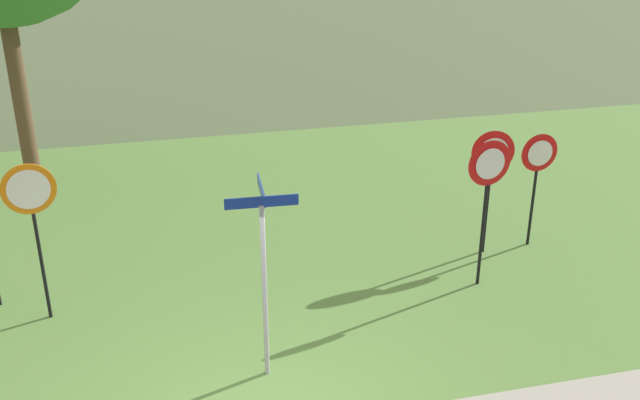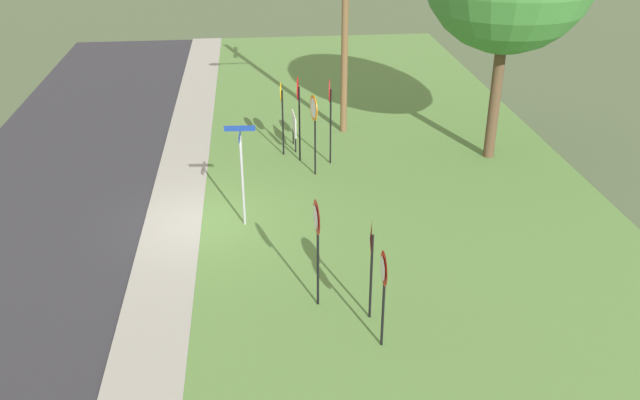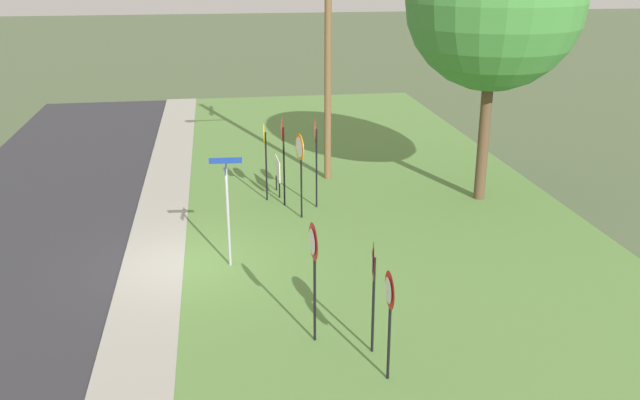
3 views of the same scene
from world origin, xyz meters
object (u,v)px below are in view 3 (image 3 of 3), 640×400
at_px(stop_sign_near_right, 316,144).
at_px(yield_sign_near_right, 373,272).
at_px(yield_sign_far_left, 313,254).
at_px(notice_board, 278,170).
at_px(stop_sign_far_left, 300,157).
at_px(yield_sign_near_left, 389,301).
at_px(oak_tree_left, 495,2).
at_px(stop_sign_far_center, 283,142).
at_px(utility_pole, 324,38).
at_px(stop_sign_near_left, 265,146).
at_px(street_name_post, 227,202).

distance_m(stop_sign_near_right, yield_sign_near_right, 8.60).
bearing_deg(yield_sign_far_left, notice_board, 173.77).
height_order(stop_sign_far_left, yield_sign_near_left, stop_sign_far_left).
distance_m(yield_sign_far_left, oak_tree_left, 11.29).
bearing_deg(yield_sign_near_left, stop_sign_far_center, -174.42).
relative_size(yield_sign_near_right, oak_tree_left, 0.27).
bearing_deg(utility_pole, yield_sign_far_left, -10.19).
xyz_separation_m(stop_sign_far_center, yield_sign_near_right, (8.92, 0.85, -0.31)).
xyz_separation_m(yield_sign_near_right, yield_sign_far_left, (-0.61, -1.09, 0.18)).
bearing_deg(yield_sign_far_left, yield_sign_near_left, 31.25).
bearing_deg(stop_sign_near_left, stop_sign_near_right, 64.17).
distance_m(stop_sign_far_left, utility_pole, 5.01).
bearing_deg(yield_sign_near_left, yield_sign_near_right, -174.89).
xyz_separation_m(stop_sign_near_right, yield_sign_near_right, (8.59, -0.14, -0.29)).
relative_size(street_name_post, notice_board, 2.33).
bearing_deg(notice_board, stop_sign_near_left, -40.74).
relative_size(stop_sign_near_left, stop_sign_far_left, 0.97).
relative_size(yield_sign_near_left, utility_pole, 0.24).
height_order(stop_sign_far_left, yield_sign_near_right, stop_sign_far_left).
bearing_deg(street_name_post, stop_sign_far_left, 147.61).
xyz_separation_m(stop_sign_far_left, street_name_post, (3.14, -2.25, -0.20)).
bearing_deg(street_name_post, yield_sign_far_left, 25.12).
distance_m(stop_sign_far_center, yield_sign_near_right, 8.96).
relative_size(stop_sign_far_left, yield_sign_near_left, 1.18).
relative_size(stop_sign_near_left, stop_sign_far_center, 0.89).
distance_m(yield_sign_far_left, street_name_post, 4.31).
xyz_separation_m(stop_sign_far_center, notice_board, (-1.13, -0.08, -1.27)).
xyz_separation_m(stop_sign_far_left, yield_sign_near_right, (7.74, 0.45, -0.14)).
height_order(stop_sign_near_left, stop_sign_far_center, stop_sign_far_center).
height_order(stop_sign_near_left, yield_sign_near_left, stop_sign_near_left).
bearing_deg(oak_tree_left, yield_sign_near_left, -30.00).
bearing_deg(yield_sign_near_left, oak_tree_left, 150.18).
height_order(stop_sign_near_right, notice_board, stop_sign_near_right).
distance_m(street_name_post, notice_board, 5.79).
xyz_separation_m(yield_sign_near_left, yield_sign_far_left, (-1.59, -1.17, 0.32)).
distance_m(yield_sign_near_right, yield_sign_far_left, 1.26).
xyz_separation_m(yield_sign_near_right, oak_tree_left, (-8.61, 5.62, 4.48)).
relative_size(yield_sign_near_left, yield_sign_far_left, 0.85).
distance_m(stop_sign_near_left, notice_board, 1.23).
relative_size(stop_sign_near_left, notice_board, 2.05).
height_order(notice_board, oak_tree_left, oak_tree_left).
relative_size(stop_sign_far_left, oak_tree_left, 0.29).
bearing_deg(yield_sign_near_right, stop_sign_near_left, -161.26).
xyz_separation_m(street_name_post, utility_pole, (-6.91, 3.57, 3.22)).
bearing_deg(notice_board, utility_pole, 127.00).
distance_m(stop_sign_near_left, yield_sign_far_left, 8.89).
bearing_deg(stop_sign_near_right, yield_sign_near_right, 6.34).
distance_m(street_name_post, oak_tree_left, 10.29).
distance_m(yield_sign_near_left, notice_board, 11.10).
bearing_deg(oak_tree_left, notice_board, -102.35).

